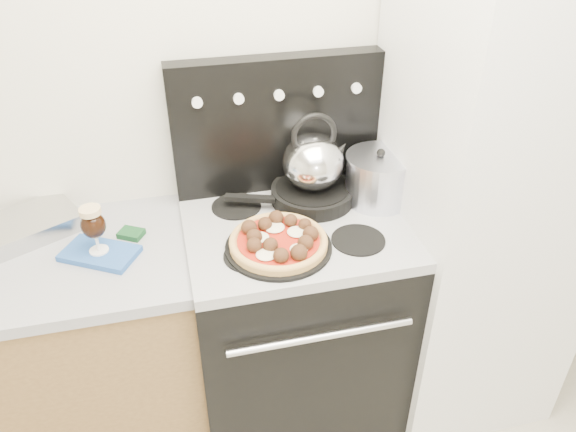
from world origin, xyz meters
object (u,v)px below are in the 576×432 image
object	(u,v)px
pizza	(278,240)
oven_mitt	(100,253)
fridge	(482,195)
beer_glass	(94,230)
pizza_pan	(279,247)
stove_body	(294,323)
skillet	(312,194)
stock_pot	(378,179)
tea_kettle	(313,158)

from	to	relation	value
pizza	oven_mitt	bearing A→B (deg)	167.86
fridge	beer_glass	distance (m)	1.36
oven_mitt	pizza_pan	size ratio (longest dim) A/B	0.68
oven_mitt	stove_body	bearing A→B (deg)	0.59
stove_body	pizza_pan	bearing A→B (deg)	-123.87
oven_mitt	pizza	xyz separation A→B (m)	(0.57, -0.12, 0.04)
pizza_pan	skillet	bearing A→B (deg)	54.24
oven_mitt	stock_pot	distance (m)	0.99
beer_glass	pizza	xyz separation A→B (m)	(0.57, -0.12, -0.05)
pizza_pan	stock_pot	bearing A→B (deg)	26.40
fridge	tea_kettle	xyz separation A→B (m)	(-0.60, 0.16, 0.15)
stove_body	fridge	size ratio (longest dim) A/B	0.46
pizza_pan	pizza	distance (m)	0.03
fridge	tea_kettle	world-z (taller)	fridge
beer_glass	stock_pot	xyz separation A→B (m)	(0.99, 0.09, 0.00)
tea_kettle	stock_pot	bearing A→B (deg)	-4.23
stove_body	stock_pot	distance (m)	0.66
oven_mitt	tea_kettle	bearing A→B (deg)	10.28
skillet	stock_pot	xyz separation A→B (m)	(0.23, -0.05, 0.06)
oven_mitt	skillet	bearing A→B (deg)	10.28
fridge	oven_mitt	distance (m)	1.35
stove_body	fridge	bearing A→B (deg)	-2.05
pizza_pan	pizza	size ratio (longest dim) A/B	1.10
oven_mitt	pizza	bearing A→B (deg)	-12.14
stove_body	stock_pot	world-z (taller)	stock_pot
fridge	pizza	distance (m)	0.79
pizza	skillet	distance (m)	0.32
pizza_pan	fridge	bearing A→B (deg)	7.52
pizza	tea_kettle	distance (m)	0.35
pizza_pan	tea_kettle	size ratio (longest dim) A/B	1.44
fridge	skillet	distance (m)	0.62
fridge	oven_mitt	xyz separation A→B (m)	(-1.35, 0.02, -0.04)
beer_glass	tea_kettle	bearing A→B (deg)	10.28
stove_body	stock_pot	size ratio (longest dim) A/B	3.74
stove_body	pizza_pan	distance (m)	0.51
pizza	stock_pot	size ratio (longest dim) A/B	1.35
beer_glass	pizza_pan	bearing A→B (deg)	-12.14
fridge	oven_mitt	world-z (taller)	fridge
stove_body	fridge	world-z (taller)	fridge
tea_kettle	oven_mitt	bearing A→B (deg)	-161.43
beer_glass	skillet	xyz separation A→B (m)	(0.75, 0.14, -0.06)
oven_mitt	tea_kettle	size ratio (longest dim) A/B	0.98
stove_body	oven_mitt	xyz separation A→B (m)	(-0.65, -0.01, 0.47)
beer_glass	pizza	size ratio (longest dim) A/B	0.53
stove_body	beer_glass	xyz separation A→B (m)	(-0.65, -0.01, 0.56)
pizza	stock_pot	world-z (taller)	stock_pot
pizza_pan	tea_kettle	bearing A→B (deg)	54.24
tea_kettle	stove_body	bearing A→B (deg)	-119.26
stove_body	skillet	distance (m)	0.53
pizza_pan	oven_mitt	bearing A→B (deg)	167.86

